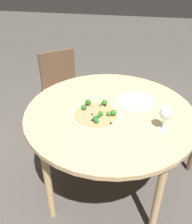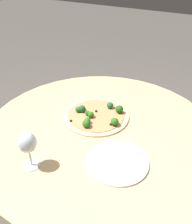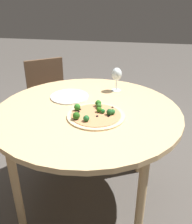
# 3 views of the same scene
# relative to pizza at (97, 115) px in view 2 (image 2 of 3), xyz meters

# --- Properties ---
(ground_plane) EXTENTS (12.00, 12.00, 0.00)m
(ground_plane) POSITION_rel_pizza_xyz_m (0.06, -0.08, -0.76)
(ground_plane) COLOR #4C4742
(dining_table) EXTENTS (1.18, 1.18, 0.75)m
(dining_table) POSITION_rel_pizza_xyz_m (0.06, -0.08, -0.08)
(dining_table) COLOR tan
(dining_table) RESTS_ON ground_plane
(pizza) EXTENTS (0.35, 0.35, 0.06)m
(pizza) POSITION_rel_pizza_xyz_m (0.00, 0.00, 0.00)
(pizza) COLOR #DBBC89
(pizza) RESTS_ON dining_table
(wine_glass) EXTENTS (0.08, 0.08, 0.18)m
(wine_glass) POSITION_rel_pizza_xyz_m (-0.08, -0.43, 0.11)
(wine_glass) COLOR silver
(wine_glass) RESTS_ON dining_table
(plate_near) EXTENTS (0.27, 0.27, 0.01)m
(plate_near) POSITION_rel_pizza_xyz_m (0.23, -0.26, -0.01)
(plate_near) COLOR silver
(plate_near) RESTS_ON dining_table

